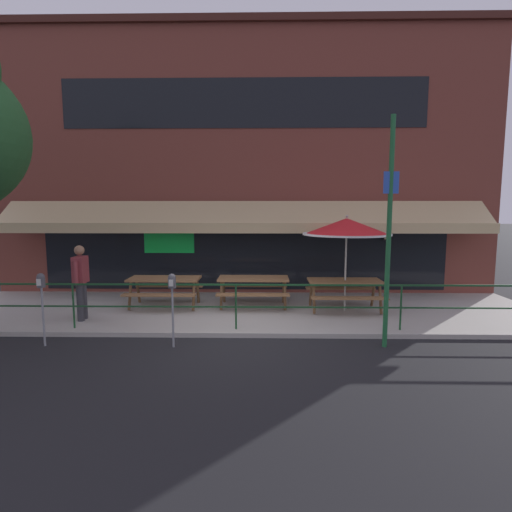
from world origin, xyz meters
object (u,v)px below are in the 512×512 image
(patio_umbrella_right, at_px, (347,227))
(parking_meter_far, at_px, (172,288))
(picnic_table_right, at_px, (345,286))
(parking_meter_near, at_px, (41,287))
(picnic_table_left, at_px, (165,284))
(picnic_table_centre, at_px, (253,284))
(pedestrian_walking, at_px, (81,279))
(street_sign_pole, at_px, (389,231))

(patio_umbrella_right, bearing_deg, parking_meter_far, -147.03)
(picnic_table_right, height_order, parking_meter_near, parking_meter_near)
(picnic_table_left, bearing_deg, picnic_table_right, -3.09)
(picnic_table_centre, relative_size, picnic_table_right, 1.00)
(picnic_table_centre, height_order, patio_umbrella_right, patio_umbrella_right)
(picnic_table_left, relative_size, pedestrian_walking, 1.05)
(patio_umbrella_right, bearing_deg, parking_meter_near, -158.85)
(picnic_table_right, xyz_separation_m, pedestrian_walking, (-6.17, -0.98, 0.35))
(picnic_table_left, height_order, picnic_table_centre, same)
(pedestrian_walking, distance_m, street_sign_pole, 6.71)
(parking_meter_far, height_order, street_sign_pole, street_sign_pole)
(patio_umbrella_right, xyz_separation_m, parking_meter_far, (-3.75, -2.43, -1.03))
(picnic_table_centre, distance_m, street_sign_pole, 4.02)
(parking_meter_near, distance_m, parking_meter_far, 2.50)
(patio_umbrella_right, bearing_deg, street_sign_pole, -82.67)
(picnic_table_right, xyz_separation_m, patio_umbrella_right, (0.00, -0.03, 1.47))
(picnic_table_centre, xyz_separation_m, parking_meter_far, (-1.46, -2.79, 0.44))
(pedestrian_walking, bearing_deg, parking_meter_near, -92.96)
(picnic_table_left, distance_m, pedestrian_walking, 2.04)
(street_sign_pole, bearing_deg, patio_umbrella_right, 97.33)
(parking_meter_near, height_order, parking_meter_far, same)
(street_sign_pole, bearing_deg, picnic_table_left, 151.81)
(picnic_table_right, height_order, patio_umbrella_right, patio_umbrella_right)
(picnic_table_centre, bearing_deg, patio_umbrella_right, -8.85)
(parking_meter_near, bearing_deg, patio_umbrella_right, 21.15)
(patio_umbrella_right, xyz_separation_m, parking_meter_near, (-6.24, -2.41, -1.03))
(parking_meter_near, relative_size, street_sign_pole, 0.33)
(parking_meter_near, bearing_deg, pedestrian_walking, 87.04)
(picnic_table_right, relative_size, parking_meter_near, 1.27)
(picnic_table_centre, relative_size, parking_meter_far, 1.27)
(picnic_table_right, height_order, parking_meter_far, parking_meter_far)
(picnic_table_centre, distance_m, parking_meter_far, 3.18)
(picnic_table_right, height_order, street_sign_pole, street_sign_pole)
(picnic_table_left, xyz_separation_m, patio_umbrella_right, (4.57, -0.28, 1.47))
(picnic_table_right, bearing_deg, street_sign_pole, -82.77)
(patio_umbrella_right, bearing_deg, picnic_table_left, 176.51)
(picnic_table_left, distance_m, patio_umbrella_right, 4.81)
(patio_umbrella_right, height_order, pedestrian_walking, patio_umbrella_right)
(picnic_table_centre, bearing_deg, pedestrian_walking, -161.47)
(picnic_table_left, height_order, parking_meter_far, parking_meter_far)
(patio_umbrella_right, height_order, parking_meter_near, patio_umbrella_right)
(picnic_table_right, relative_size, street_sign_pole, 0.42)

